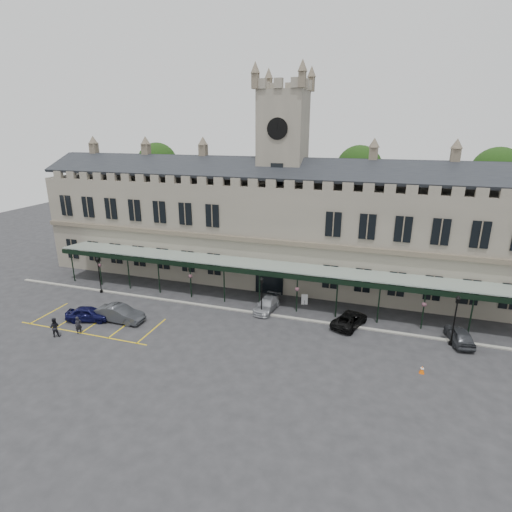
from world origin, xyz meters
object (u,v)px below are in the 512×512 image
(station_building, at_px, (281,228))
(sign_board, at_px, (304,300))
(lamp_post_right, at_px, (455,316))
(car_taxi, at_px, (267,304))
(lamp_post_left, at_px, (99,272))
(lamp_post_mid, at_px, (262,293))
(car_left_b, at_px, (120,314))
(car_left_a, at_px, (88,314))
(car_van, at_px, (350,319))
(person_b, at_px, (55,327))
(traffic_cone, at_px, (422,370))
(person_a, at_px, (78,325))
(clock_tower, at_px, (282,173))
(car_right_a, at_px, (460,335))

(station_building, relative_size, sign_board, 51.21)
(lamp_post_right, distance_m, car_taxi, 17.49)
(lamp_post_left, xyz_separation_m, lamp_post_mid, (19.38, -0.19, -0.04))
(lamp_post_left, xyz_separation_m, lamp_post_right, (36.75, -0.36, 0.24))
(car_taxi, bearing_deg, car_left_b, -147.07)
(car_left_a, xyz_separation_m, car_van, (24.49, 6.80, -0.08))
(lamp_post_left, relative_size, lamp_post_mid, 1.02)
(lamp_post_right, relative_size, sign_board, 4.03)
(station_building, xyz_separation_m, person_b, (-15.73, -20.50, -5.55))
(lamp_post_mid, bearing_deg, station_building, 94.75)
(traffic_cone, xyz_separation_m, person_a, (-29.68, -2.99, 0.52))
(clock_tower, height_order, sign_board, clock_tower)
(sign_board, xyz_separation_m, car_taxi, (-3.44, -2.56, 0.07))
(car_right_a, xyz_separation_m, person_a, (-33.10, -8.95, 0.12))
(clock_tower, xyz_separation_m, car_van, (9.49, -10.25, -12.47))
(lamp_post_left, distance_m, lamp_post_right, 36.75)
(traffic_cone, distance_m, car_van, 8.71)
(person_b, bearing_deg, car_right_a, 168.98)
(station_building, height_order, car_taxi, station_building)
(car_taxi, distance_m, person_b, 20.12)
(lamp_post_mid, xyz_separation_m, car_taxi, (0.09, 1.58, -1.88))
(station_building, height_order, sign_board, station_building)
(clock_tower, height_order, car_van, clock_tower)
(person_b, bearing_deg, lamp_post_right, 168.28)
(sign_board, bearing_deg, car_left_b, -164.95)
(car_left_a, bearing_deg, lamp_post_mid, -85.41)
(clock_tower, xyz_separation_m, traffic_cone, (15.58, -16.46, -12.80))
(person_a, bearing_deg, person_b, 155.29)
(clock_tower, height_order, person_b, clock_tower)
(lamp_post_mid, bearing_deg, person_a, -150.56)
(car_taxi, bearing_deg, lamp_post_right, -0.60)
(lamp_post_right, xyz_separation_m, car_left_b, (-30.25, -5.07, -2.00))
(station_building, height_order, clock_tower, clock_tower)
(traffic_cone, height_order, car_right_a, car_right_a)
(sign_board, relative_size, person_a, 0.71)
(clock_tower, bearing_deg, car_van, -47.20)
(lamp_post_left, height_order, person_a, lamp_post_left)
(car_left_a, relative_size, car_taxi, 0.96)
(station_building, xyz_separation_m, traffic_cone, (15.58, -16.38, -6.16))
(sign_board, bearing_deg, clock_tower, 108.29)
(lamp_post_right, relative_size, car_van, 1.03)
(station_building, distance_m, traffic_cone, 23.43)
(lamp_post_left, xyz_separation_m, car_right_a, (37.48, 0.30, -1.86))
(traffic_cone, distance_m, person_b, 31.58)
(lamp_post_left, height_order, traffic_cone, lamp_post_left)
(lamp_post_left, xyz_separation_m, person_b, (2.75, -9.79, -1.64))
(car_left_b, height_order, car_taxi, car_left_b)
(car_van, height_order, person_a, person_a)
(car_left_a, distance_m, person_a, 2.57)
(station_building, height_order, car_left_b, station_building)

